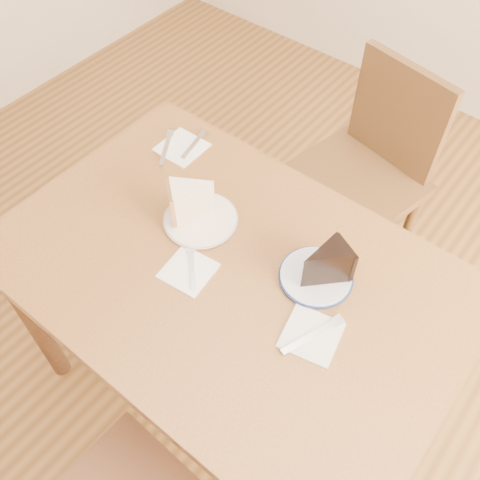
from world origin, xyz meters
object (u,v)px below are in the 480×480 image
carrot_cake (194,200)px  chocolate_cake (322,267)px  plate_navy (316,277)px  chair_far (362,173)px  table (229,290)px  plate_cream (201,220)px

carrot_cake → chocolate_cake: carrot_cake is taller
plate_navy → chair_far: bearing=107.0°
chair_far → plate_navy: size_ratio=4.90×
chair_far → chocolate_cake: size_ratio=7.62×
table → plate_cream: plate_cream is taller
chair_far → plate_cream: chair_far is taller
table → chair_far: (-0.01, 0.77, -0.16)m
chair_far → carrot_cake: bearing=87.3°
table → chocolate_cake: bearing=29.9°
table → plate_navy: (0.19, 0.12, 0.10)m
plate_cream → carrot_cake: 0.06m
plate_navy → carrot_cake: 0.38m
plate_cream → plate_navy: size_ratio=1.09×
chair_far → plate_navy: bearing=118.6°
plate_navy → table: bearing=-148.3°
plate_navy → plate_cream: bearing=-173.4°
chair_far → carrot_cake: size_ratio=7.89×
carrot_cake → chocolate_cake: size_ratio=0.97×
chair_far → plate_cream: 0.76m
plate_navy → chocolate_cake: (0.01, -0.00, 0.05)m
chair_far → plate_navy: chair_far is taller
carrot_cake → chair_far: bearing=115.6°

